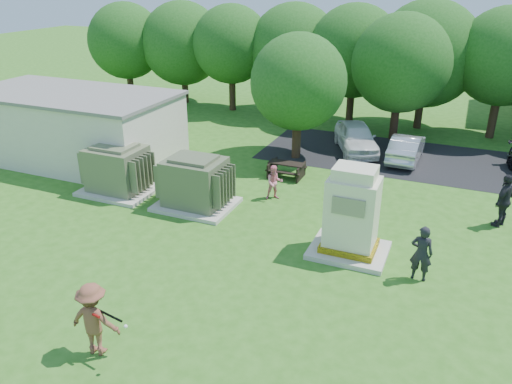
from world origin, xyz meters
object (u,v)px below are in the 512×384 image
at_px(person_by_generator, 421,253).
at_px(person_walking_right, 504,201).
at_px(picnic_table, 286,168).
at_px(generator_cabinet, 351,217).
at_px(person_at_picnic, 274,183).
at_px(transformer_left, 118,170).
at_px(batter, 94,319).
at_px(car_white, 356,137).
at_px(transformer_right, 195,184).
at_px(car_silver_a, 406,147).

bearing_deg(person_by_generator, person_walking_right, -114.84).
height_order(picnic_table, person_walking_right, person_walking_right).
distance_m(generator_cabinet, person_at_picnic, 4.94).
distance_m(picnic_table, person_at_picnic, 2.50).
bearing_deg(person_walking_right, person_by_generator, 1.46).
bearing_deg(transformer_left, batter, -55.87).
xyz_separation_m(person_walking_right, car_white, (-6.75, 6.22, -0.26)).
relative_size(picnic_table, person_walking_right, 0.80).
distance_m(generator_cabinet, picnic_table, 6.98).
bearing_deg(person_at_picnic, transformer_right, -176.15).
height_order(generator_cabinet, car_white, generator_cabinet).
xyz_separation_m(transformer_right, person_walking_right, (11.09, 2.91, 0.03)).
xyz_separation_m(transformer_left, person_at_picnic, (6.31, 1.87, -0.25)).
height_order(transformer_left, person_at_picnic, transformer_left).
xyz_separation_m(generator_cabinet, person_by_generator, (2.30, -0.70, -0.44)).
relative_size(transformer_left, batter, 1.55).
height_order(picnic_table, person_at_picnic, person_at_picnic).
height_order(transformer_right, car_white, transformer_right).
bearing_deg(transformer_right, car_white, 64.61).
xyz_separation_m(person_by_generator, person_at_picnic, (-6.13, 3.76, -0.17)).
bearing_deg(person_at_picnic, car_silver_a, 26.05).
distance_m(transformer_left, picnic_table, 7.38).
height_order(generator_cabinet, batter, generator_cabinet).
bearing_deg(transformer_left, car_white, 48.66).
height_order(batter, car_white, batter).
xyz_separation_m(transformer_left, person_walking_right, (14.79, 2.91, 0.03)).
xyz_separation_m(batter, person_by_generator, (6.85, 6.35, -0.07)).
distance_m(transformer_left, transformer_right, 3.70).
bearing_deg(person_at_picnic, picnic_table, 66.48).
distance_m(transformer_left, person_by_generator, 12.58).
bearing_deg(person_walking_right, transformer_right, -47.73).
distance_m(transformer_right, person_walking_right, 11.46).
xyz_separation_m(transformer_right, picnic_table, (2.25, 4.33, -0.54)).
relative_size(transformer_right, person_by_generator, 1.67).
bearing_deg(car_silver_a, generator_cabinet, 88.78).
relative_size(picnic_table, car_silver_a, 0.41).
bearing_deg(transformer_left, person_walking_right, 11.13).
relative_size(transformer_left, picnic_table, 1.87).
relative_size(transformer_right, picnic_table, 1.87).
relative_size(picnic_table, batter, 0.83).
bearing_deg(person_by_generator, transformer_left, -7.35).
height_order(transformer_left, generator_cabinet, generator_cabinet).
distance_m(batter, person_by_generator, 9.35).
relative_size(picnic_table, car_white, 0.37).
height_order(picnic_table, car_silver_a, car_silver_a).
xyz_separation_m(transformer_right, batter, (1.88, -8.24, -0.00)).
bearing_deg(person_at_picnic, person_walking_right, -24.89).
height_order(transformer_left, car_silver_a, transformer_left).
bearing_deg(person_at_picnic, car_white, 44.78).
xyz_separation_m(person_at_picnic, car_white, (1.73, 7.26, 0.02)).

